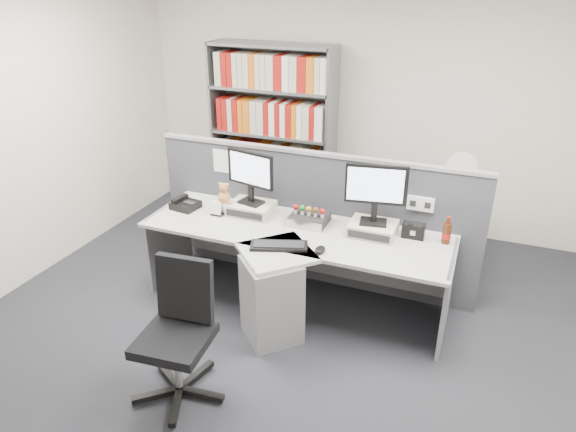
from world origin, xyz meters
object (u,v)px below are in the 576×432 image
at_px(desk_phone, 185,204).
at_px(desk_calendar, 217,209).
at_px(desk, 286,270).
at_px(cola_bottle, 447,233).
at_px(shelving_unit, 273,137).
at_px(desk_fan, 461,171).
at_px(monitor_right, 376,189).
at_px(filing_cabinet, 452,234).
at_px(mouse, 320,250).
at_px(speaker, 414,231).
at_px(office_chair, 179,328).
at_px(desktop_pc, 309,219).
at_px(monitor_left, 250,173).
at_px(keyboard, 279,246).

xyz_separation_m(desk_phone, desk_calendar, (0.35, -0.02, 0.02)).
xyz_separation_m(desk, cola_bottle, (1.20, 0.44, 0.35)).
distance_m(shelving_unit, desk_fan, 2.15).
bearing_deg(monitor_right, desk_calendar, -173.93).
height_order(desk, desk_fan, desk_fan).
xyz_separation_m(desk, monitor_right, (0.62, 0.38, 0.66)).
bearing_deg(filing_cabinet, mouse, -121.00).
height_order(desk, shelving_unit, shelving_unit).
height_order(speaker, office_chair, office_chair).
bearing_deg(monitor_right, office_chair, -123.98).
relative_size(mouse, cola_bottle, 0.53).
bearing_deg(shelving_unit, desktop_pc, -56.61).
bearing_deg(monitor_left, cola_bottle, 2.08).
distance_m(desk_calendar, office_chair, 1.37).
distance_m(desktop_pc, filing_cabinet, 1.58).
relative_size(desk_calendar, office_chair, 0.14).
distance_m(mouse, desk_calendar, 1.11).
bearing_deg(speaker, mouse, -140.07).
height_order(desk_phone, cola_bottle, cola_bottle).
distance_m(cola_bottle, office_chair, 2.17).
xyz_separation_m(desktop_pc, shelving_unit, (-0.97, 1.47, 0.21)).
distance_m(desk_phone, office_chair, 1.53).
relative_size(monitor_left, desk_phone, 1.87).
bearing_deg(desktop_pc, cola_bottle, 3.18).
height_order(desktop_pc, cola_bottle, cola_bottle).
distance_m(monitor_right, desk_calendar, 1.42).
xyz_separation_m(monitor_right, shelving_unit, (-1.52, 1.47, -0.14)).
bearing_deg(keyboard, speaker, 30.56).
distance_m(speaker, desk_fan, 1.01).
height_order(monitor_left, keyboard, monitor_left).
bearing_deg(desk_fan, filing_cabinet, 90.00).
bearing_deg(desk_fan, speaker, -105.36).
height_order(monitor_left, mouse, monitor_left).
relative_size(desk, speaker, 14.39).
height_order(monitor_left, filing_cabinet, monitor_left).
bearing_deg(desk, mouse, -12.78).
height_order(cola_bottle, filing_cabinet, cola_bottle).
xyz_separation_m(mouse, desk_calendar, (-1.06, 0.31, 0.03)).
xyz_separation_m(mouse, desk_phone, (-1.41, 0.33, 0.01)).
xyz_separation_m(cola_bottle, shelving_unit, (-2.10, 1.40, 0.17)).
bearing_deg(speaker, keyboard, -149.44).
relative_size(mouse, speaker, 0.67).
bearing_deg(filing_cabinet, cola_bottle, -90.29).
distance_m(cola_bottle, filing_cabinet, 1.06).
bearing_deg(mouse, keyboard, -173.19).
height_order(desk, keyboard, keyboard).
distance_m(monitor_left, keyboard, 0.78).
distance_m(desk, speaker, 1.09).
bearing_deg(shelving_unit, desk_calendar, -84.60).
bearing_deg(shelving_unit, keyboard, -65.59).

